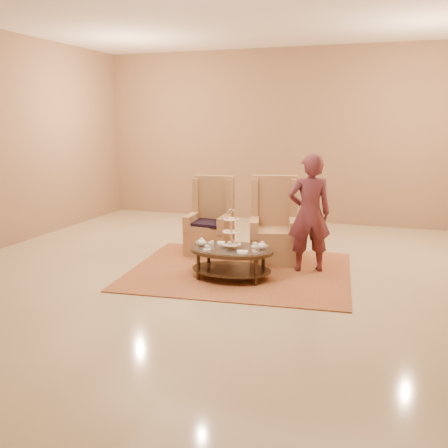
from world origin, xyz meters
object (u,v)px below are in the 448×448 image
(armchair_right, at_px, (273,233))
(person, at_px, (309,214))
(armchair_left, at_px, (211,227))
(tea_table, at_px, (231,254))

(armchair_right, relative_size, person, 0.77)
(armchair_left, bearing_deg, armchair_right, -10.37)
(tea_table, bearing_deg, armchair_right, 72.11)
(tea_table, xyz_separation_m, armchair_right, (0.32, 1.07, 0.08))
(armchair_left, distance_m, person, 1.77)
(tea_table, relative_size, armchair_right, 0.91)
(armchair_left, height_order, armchair_right, armchair_right)
(tea_table, xyz_separation_m, armchair_left, (-0.73, 1.19, 0.07))
(tea_table, bearing_deg, person, 35.25)
(armchair_left, xyz_separation_m, person, (1.64, -0.52, 0.41))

